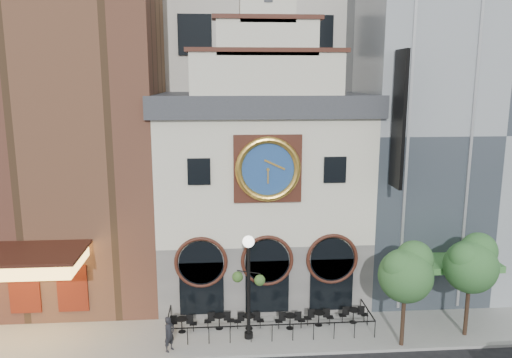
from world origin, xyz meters
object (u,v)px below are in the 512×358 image
object	(u,v)px
bistro_0	(182,324)
bistro_5	(353,315)
tree_left	(407,271)
tree_right	(472,262)
bistro_2	(249,321)
bistro_1	(219,321)
bistro_4	(319,317)
pedestrian	(169,334)
lamppost	(249,276)
bistro_3	(290,320)

from	to	relation	value
bistro_0	bistro_5	size ratio (longest dim) A/B	1.00
tree_left	tree_right	world-z (taller)	tree_right
bistro_0	tree_right	xyz separation A→B (m)	(14.73, -1.32, 3.49)
bistro_2	tree_right	xyz separation A→B (m)	(11.20, -1.41, 3.49)
bistro_0	bistro_1	xyz separation A→B (m)	(1.95, 0.21, 0.00)
bistro_4	tree_right	xyz separation A→B (m)	(7.43, -1.50, 3.49)
bistro_1	bistro_4	xyz separation A→B (m)	(5.34, -0.03, 0.00)
bistro_5	tree_right	size ratio (longest dim) A/B	0.29
bistro_2	pedestrian	world-z (taller)	pedestrian
pedestrian	bistro_5	bearing A→B (deg)	-40.37
bistro_2	bistro_5	distance (m)	5.71
bistro_4	pedestrian	world-z (taller)	pedestrian
bistro_1	bistro_4	bearing A→B (deg)	-0.31
bistro_1	bistro_4	distance (m)	5.34
bistro_1	tree_left	xyz separation A→B (m)	(9.13, -2.27, 3.42)
pedestrian	tree_right	xyz separation A→B (m)	(15.19, 0.47, 3.07)
bistro_1	tree_left	bearing A→B (deg)	-13.98
bistro_2	lamppost	xyz separation A→B (m)	(-0.07, -0.94, 2.92)
bistro_1	bistro_5	world-z (taller)	same
bistro_4	tree_right	world-z (taller)	tree_right
bistro_1	bistro_2	xyz separation A→B (m)	(1.57, -0.12, 0.00)
bistro_0	tree_left	bearing A→B (deg)	-10.56
bistro_1	pedestrian	distance (m)	3.16
bistro_0	bistro_3	distance (m)	5.71
bistro_3	bistro_5	world-z (taller)	same
bistro_4	tree_left	distance (m)	5.57
bistro_1	bistro_3	bearing A→B (deg)	-3.91
pedestrian	lamppost	xyz separation A→B (m)	(3.92, 0.94, 2.50)
bistro_1	lamppost	size ratio (longest dim) A/B	0.29
bistro_4	bistro_0	bearing A→B (deg)	-178.61
bistro_3	pedestrian	xyz separation A→B (m)	(-6.17, -1.74, 0.41)
bistro_3	bistro_5	distance (m)	3.55
lamppost	tree_left	bearing A→B (deg)	15.92
bistro_4	lamppost	bearing A→B (deg)	-165.01
bistro_3	tree_right	size ratio (longest dim) A/B	0.29
bistro_5	bistro_3	bearing A→B (deg)	-173.56
bistro_0	bistro_5	bearing A→B (deg)	2.15
bistro_2	lamppost	world-z (taller)	lamppost
bistro_5	tree_right	bearing A→B (deg)	-16.86
tree_right	bistro_4	bearing A→B (deg)	168.62
bistro_2	tree_left	size ratio (longest dim) A/B	0.30
bistro_0	bistro_4	bearing A→B (deg)	1.39
tree_right	bistro_0	bearing A→B (deg)	174.89
bistro_1	pedestrian	world-z (taller)	pedestrian
bistro_4	lamppost	world-z (taller)	lamppost
bistro_4	bistro_5	distance (m)	1.94
bistro_5	tree_left	world-z (taller)	tree_left
tree_left	tree_right	distance (m)	3.73
lamppost	tree_right	bearing A→B (deg)	22.60
bistro_1	tree_right	world-z (taller)	tree_right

